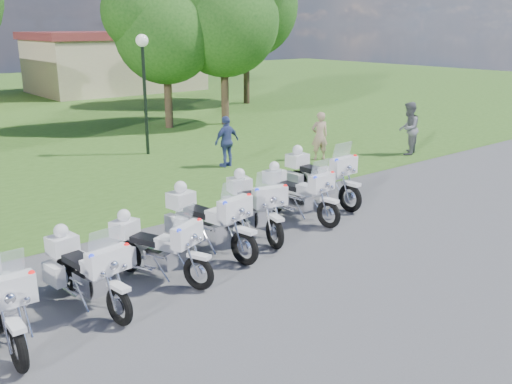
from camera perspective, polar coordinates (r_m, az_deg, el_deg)
ground at (r=12.02m, az=1.92°, el=-6.00°), size 100.00×100.00×0.00m
motorcycle_2 at (r=10.01m, az=-16.70°, el=-7.43°), size 0.94×2.31×1.56m
motorcycle_3 at (r=10.72m, az=-10.04°, el=-5.41°), size 1.29×2.15×1.53m
motorcycle_4 at (r=11.84m, az=-4.94°, el=-2.74°), size 1.09×2.50×1.69m
motorcycle_5 at (r=12.82m, az=-0.23°, el=-1.25°), size 1.15×2.42×1.65m
motorcycle_6 at (r=13.88m, az=4.07°, el=-0.01°), size 0.93×2.37×1.59m
motorcycle_7 at (r=15.18m, az=6.30°, el=1.63°), size 0.89×2.61×1.75m
lamp_post at (r=20.92m, az=-11.21°, el=12.36°), size 0.44×0.44×4.27m
tree_2 at (r=26.41m, az=-9.21°, el=16.41°), size 5.30×4.52×7.07m
tree_3 at (r=27.10m, az=-3.38°, el=17.74°), size 5.92×5.05×7.90m
building_east at (r=42.59m, az=-13.87°, el=12.56°), size 11.44×7.28×4.10m
bystander_a at (r=20.08m, az=6.38°, el=5.57°), size 0.72×0.61×1.68m
bystander_b at (r=21.48m, az=15.00°, el=6.14°), size 1.15×1.05×1.91m
bystander_c at (r=18.98m, az=-2.94°, el=5.05°), size 1.03×0.51×1.70m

